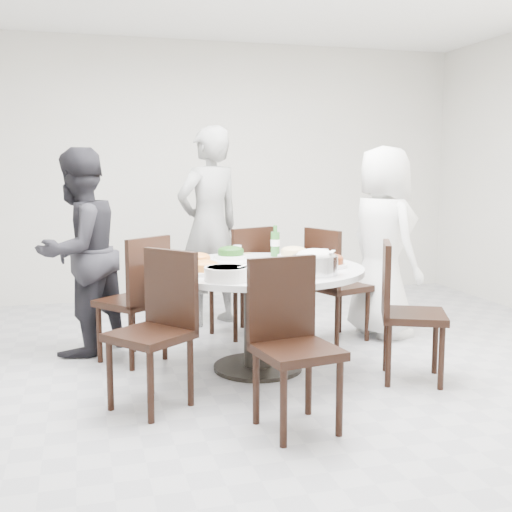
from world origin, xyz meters
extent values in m
cube|color=#A8A9AD|center=(0.00, 0.00, 0.00)|extent=(6.00, 6.00, 0.01)
cube|color=silver|center=(0.00, 3.00, 1.40)|extent=(6.00, 0.01, 2.80)
cylinder|color=white|center=(-0.07, 0.28, 0.38)|extent=(1.50, 1.50, 0.75)
cube|color=black|center=(0.80, 0.87, 0.47)|extent=(0.54, 0.54, 0.95)
cube|color=black|center=(0.03, 1.25, 0.47)|extent=(0.55, 0.55, 0.95)
cube|color=black|center=(-0.93, 0.72, 0.47)|extent=(0.59, 0.59, 0.95)
cube|color=black|center=(-0.90, -0.27, 0.47)|extent=(0.59, 0.59, 0.95)
cube|color=black|center=(-0.15, -0.81, 0.47)|extent=(0.48, 0.48, 0.95)
cube|color=black|center=(0.89, -0.22, 0.47)|extent=(0.56, 0.56, 0.95)
imported|color=white|center=(1.21, 0.91, 0.81)|extent=(0.66, 0.88, 1.63)
imported|color=black|center=(-0.14, 1.71, 0.91)|extent=(0.78, 0.67, 1.82)
imported|color=black|center=(-1.29, 1.05, 0.80)|extent=(0.98, 0.98, 1.60)
cylinder|color=white|center=(-0.16, 0.75, 0.78)|extent=(0.26, 0.26, 0.07)
cylinder|color=white|center=(0.31, 0.62, 0.78)|extent=(0.25, 0.25, 0.07)
cylinder|color=white|center=(-0.49, 0.44, 0.79)|extent=(0.26, 0.26, 0.07)
cylinder|color=white|center=(0.40, 0.14, 0.79)|extent=(0.28, 0.28, 0.07)
cylinder|color=white|center=(-0.50, 0.07, 0.78)|extent=(0.25, 0.25, 0.07)
cylinder|color=silver|center=(0.21, -0.13, 0.81)|extent=(0.30, 0.30, 0.13)
cylinder|color=white|center=(-0.41, -0.20, 0.79)|extent=(0.28, 0.28, 0.09)
cylinder|color=#2B692A|center=(0.21, 0.77, 0.87)|extent=(0.07, 0.07, 0.25)
cylinder|color=white|center=(-0.09, 0.89, 0.79)|extent=(0.07, 0.07, 0.08)
camera|label=1|loc=(-1.27, -4.04, 1.46)|focal=45.00mm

